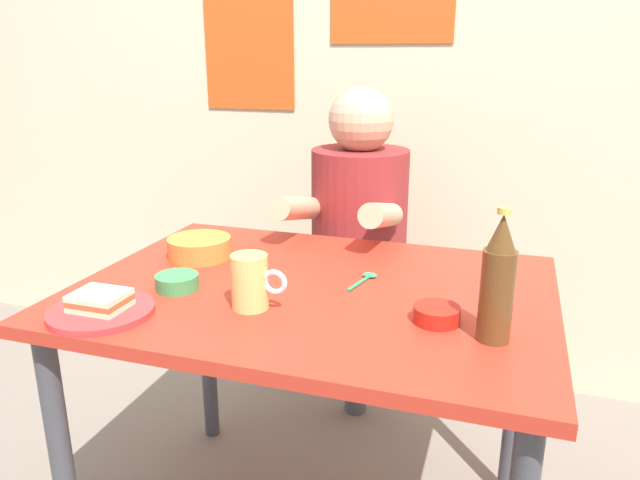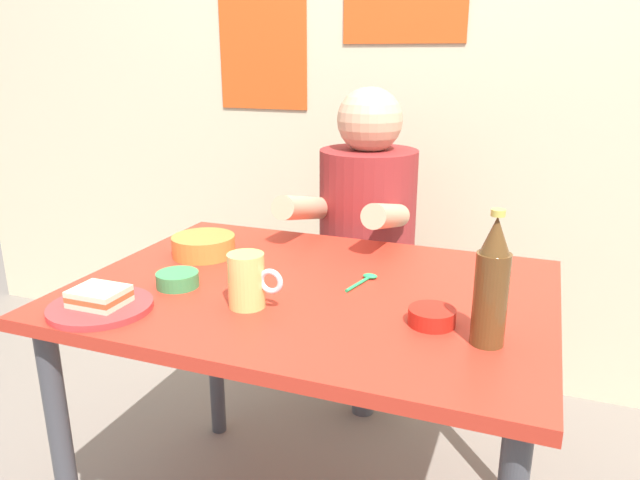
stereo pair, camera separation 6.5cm
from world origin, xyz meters
name	(u,v)px [view 2 (the right image)]	position (x,y,z in m)	size (l,w,h in m)	color
wall_back	(417,44)	(0.00, 1.05, 1.30)	(4.40, 0.09, 2.60)	beige
dining_table	(313,322)	(0.00, 0.00, 0.65)	(1.10, 0.80, 0.74)	#B72D1E
stool	(365,325)	(-0.05, 0.63, 0.35)	(0.34, 0.34, 0.45)	#4C4C51
person_seated	(367,212)	(-0.05, 0.62, 0.77)	(0.33, 0.56, 0.72)	maroon
plate_orange	(101,307)	(-0.37, -0.29, 0.75)	(0.22, 0.22, 0.01)	red
sandwich	(99,296)	(-0.37, -0.29, 0.77)	(0.11, 0.09, 0.04)	beige
beer_mug	(247,280)	(-0.09, -0.16, 0.80)	(0.13, 0.08, 0.12)	#D1BC66
beer_bottle	(492,285)	(0.42, -0.15, 0.86)	(0.06, 0.06, 0.26)	#593819
soup_bowl_orange	(204,245)	(-0.36, 0.11, 0.77)	(0.17, 0.17, 0.05)	orange
sambal_bowl_red	(432,316)	(0.30, -0.11, 0.76)	(0.10, 0.10, 0.03)	#B21E14
dip_bowl_green	(178,279)	(-0.30, -0.11, 0.76)	(0.10, 0.10, 0.03)	#388C4C
spoon	(365,279)	(0.11, 0.08, 0.75)	(0.05, 0.12, 0.01)	#26A559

